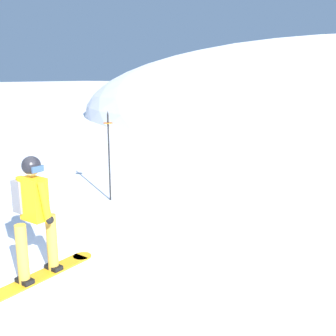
# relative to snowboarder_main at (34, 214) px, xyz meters

# --- Properties ---
(ground_plane) EXTENTS (300.00, 300.00, 0.00)m
(ground_plane) POSITION_rel_snowboarder_main_xyz_m (0.23, -0.53, -0.92)
(ground_plane) COLOR white
(snowboarder_main) EXTENTS (0.64, 1.84, 1.71)m
(snowboarder_main) POSITION_rel_snowboarder_main_xyz_m (0.00, 0.00, 0.00)
(snowboarder_main) COLOR orange
(snowboarder_main) RESTS_ON ground
(piste_marker_near) EXTENTS (0.20, 0.20, 1.99)m
(piste_marker_near) POSITION_rel_snowboarder_main_xyz_m (-1.55, 3.22, 0.22)
(piste_marker_near) COLOR black
(piste_marker_near) RESTS_ON ground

